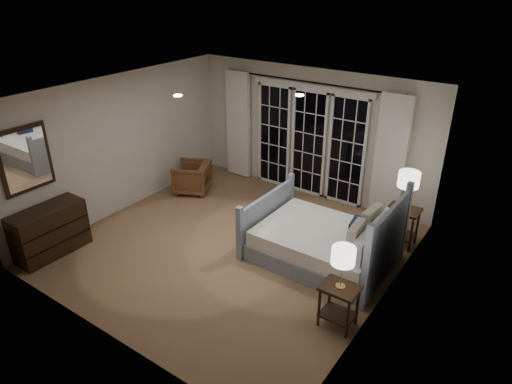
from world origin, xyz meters
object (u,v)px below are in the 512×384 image
Objects in this scene: dresser at (50,231)px; armchair at (192,177)px; bed at (325,243)px; lamp_right at (409,180)px; nightstand_right at (402,221)px; nightstand_left at (339,300)px; lamp_left at (343,256)px.

armchair is at bearing 84.06° from dresser.
bed is 1.63m from lamp_right.
nightstand_right is 4.17m from armchair.
armchair is at bearing -173.57° from lamp_right.
lamp_right is at bearing 54.81° from bed.
nightstand_right reaches higher than armchair.
armchair is (-4.14, -0.47, -0.12)m from nightstand_right.
nightstand_left is 2.47m from lamp_right.
nightstand_right is at bearing 71.46° from armchair.
nightstand_left is 0.65m from lamp_left.
bed is 3.26× the size of lamp_right.
lamp_left is 0.50× the size of dresser.
lamp_left is (0.00, -0.00, 0.65)m from nightstand_left.
lamp_left is (0.00, -2.34, 0.61)m from nightstand_right.
lamp_left is at bearing 40.67° from armchair.
nightstand_right reaches higher than nightstand_left.
bed is at bearing 53.76° from armchair.
dresser is at bearing -166.34° from nightstand_left.
nightstand_left is at bearing -89.89° from lamp_right.
lamp_right is (-0.00, 2.34, 0.12)m from lamp_left.
armchair is (-3.34, 0.67, -0.00)m from bed.
dresser reaches higher than nightstand_right.
nightstand_left is at bearing -56.44° from bed.
dresser is at bearing -142.40° from lamp_right.
lamp_right is (0.80, 1.13, 0.85)m from bed.
bed is at bearing 123.56° from nightstand_left.
dresser reaches higher than armchair.
armchair reaches higher than nightstand_left.
lamp_right is at bearing 90.11° from lamp_left.
lamp_left reaches higher than nightstand_right.
nightstand_right is 1.02× the size of lamp_right.
armchair is (-4.15, 1.88, -0.73)m from lamp_left.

